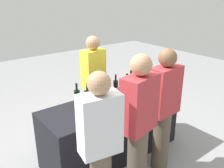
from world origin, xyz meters
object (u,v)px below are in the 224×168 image
wine_glass_4 (146,89)px  wine_glass_3 (140,92)px  wine_bottle_2 (106,93)px  guest_1 (139,123)px  wine_bottle_1 (88,98)px  wine_glass_1 (110,99)px  server_pouring (94,81)px  wine_glass_2 (131,97)px  wine_bottle_5 (131,84)px  ice_bucket (144,86)px  wine_bottle_3 (116,89)px  guest_0 (100,145)px  wine_bottle_6 (139,80)px  wine_bottle_0 (77,98)px  guest_2 (164,108)px  wine_bottle_4 (127,86)px  wine_glass_0 (89,109)px

wine_glass_4 → wine_glass_3: bearing=-165.6°
wine_bottle_2 → guest_1: bearing=-102.6°
wine_bottle_1 → guest_1: size_ratio=0.19×
wine_glass_1 → server_pouring: 0.79m
wine_bottle_2 → wine_glass_2: size_ratio=2.23×
wine_bottle_5 → guest_1: size_ratio=0.20×
wine_glass_1 → ice_bucket: (0.65, 0.05, 0.01)m
wine_bottle_3 → guest_0: bearing=-135.6°
wine_bottle_1 → wine_bottle_6: 0.92m
wine_bottle_6 → wine_glass_1: (-0.72, -0.21, -0.03)m
wine_bottle_0 → wine_bottle_6: size_ratio=0.93×
wine_glass_4 → server_pouring: (-0.37, 0.76, -0.03)m
wine_bottle_1 → wine_bottle_2: wine_bottle_2 is taller
wine_bottle_3 → wine_glass_2: wine_bottle_3 is taller
wine_bottle_2 → wine_glass_1: 0.17m
wine_glass_2 → server_pouring: (0.01, 0.85, -0.04)m
wine_glass_1 → guest_1: size_ratio=0.08×
wine_bottle_1 → guest_2: guest_2 is taller
wine_bottle_0 → wine_glass_3: (0.77, -0.32, -0.01)m
wine_bottle_4 → wine_bottle_6: wine_bottle_6 is taller
wine_bottle_1 → guest_2: (0.62, -0.71, -0.05)m
wine_glass_4 → server_pouring: server_pouring is taller
wine_bottle_4 → guest_2: bearing=-92.0°
wine_bottle_2 → wine_bottle_5: wine_bottle_5 is taller
wine_glass_2 → wine_glass_4: size_ratio=1.11×
wine_bottle_6 → wine_glass_2: (-0.46, -0.32, -0.03)m
wine_bottle_2 → wine_glass_3: (0.39, -0.22, -0.01)m
wine_bottle_2 → guest_2: bearing=-62.7°
wine_bottle_0 → server_pouring: 0.76m
wine_glass_0 → ice_bucket: ice_bucket is taller
wine_glass_1 → ice_bucket: ice_bucket is taller
server_pouring → ice_bucket: bearing=111.3°
wine_bottle_5 → wine_glass_0: 0.94m
wine_glass_2 → wine_glass_3: (0.20, 0.05, 0.00)m
wine_bottle_1 → wine_glass_2: wine_bottle_1 is taller
wine_bottle_6 → wine_glass_1: 0.75m
wine_glass_2 → server_pouring: 0.85m
wine_bottle_3 → wine_bottle_6: 0.48m
wine_bottle_3 → wine_bottle_6: bearing=4.5°
wine_bottle_3 → guest_1: 0.88m
wine_bottle_5 → guest_0: size_ratio=0.21×
wine_glass_4 → guest_1: size_ratio=0.08×
wine_bottle_4 → wine_bottle_5: (0.09, 0.02, 0.00)m
wine_bottle_2 → server_pouring: bearing=71.5°
wine_bottle_0 → wine_bottle_5: (0.85, -0.06, 0.01)m
wine_bottle_3 → wine_bottle_5: 0.30m
wine_bottle_2 → wine_bottle_4: size_ratio=0.98×
wine_bottle_0 → wine_glass_0: 0.34m
wine_bottle_1 → wine_bottle_3: (0.44, -0.02, 0.02)m
wine_bottle_4 → server_pouring: (-0.18, 0.57, -0.06)m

